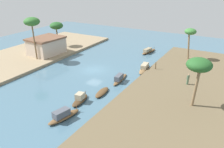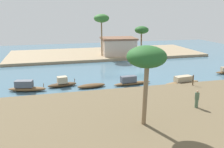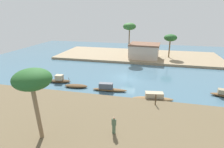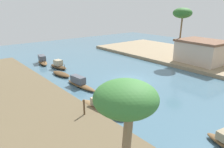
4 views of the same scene
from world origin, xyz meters
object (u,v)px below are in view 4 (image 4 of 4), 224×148
sampan_open_hull (58,65)px  riverside_building (202,51)px  sampan_downstream_large (80,83)px  sampan_near_left_bank (102,107)px  mooring_post (84,107)px  palm_tree_right_short (182,14)px  sampan_foreground (42,60)px  sampan_upstream_small (61,74)px  palm_tree_left_far (126,105)px

sampan_open_hull → riverside_building: 21.95m
sampan_downstream_large → sampan_open_hull: bearing=165.3°
sampan_near_left_bank → mooring_post: size_ratio=4.18×
palm_tree_right_short → sampan_open_hull: bearing=-117.2°
sampan_near_left_bank → mooring_post: mooring_post is taller
palm_tree_right_short → riverside_building: (3.59, 0.67, -5.47)m
sampan_foreground → riverside_building: size_ratio=0.63×
sampan_near_left_bank → mooring_post: bearing=-90.0°
sampan_upstream_small → sampan_foreground: bearing=169.4°
sampan_near_left_bank → sampan_foreground: size_ratio=1.18×
sampan_upstream_small → sampan_near_left_bank: (11.53, -1.80, 0.20)m
sampan_upstream_small → mooring_post: 12.42m
palm_tree_right_short → sampan_upstream_small: bearing=-106.2°
mooring_post → palm_tree_right_short: (-6.37, 22.37, 6.57)m
sampan_foreground → mooring_post: (19.52, -4.34, 0.64)m
sampan_upstream_small → sampan_downstream_large: bearing=-8.5°
sampan_open_hull → palm_tree_right_short: size_ratio=0.46×
sampan_upstream_small → riverside_building: size_ratio=0.50×
palm_tree_right_short → palm_tree_left_far: bearing=-60.1°
sampan_open_hull → mooring_post: (15.27, -5.07, 0.70)m
sampan_open_hull → sampan_upstream_small: sampan_open_hull is taller
sampan_foreground → palm_tree_left_far: 29.59m
sampan_open_hull → palm_tree_left_far: bearing=-27.7°
sampan_near_left_bank → sampan_foreground: bearing=165.5°
sampan_open_hull → riverside_building: riverside_building is taller
palm_tree_left_far → palm_tree_right_short: 29.93m
sampan_near_left_bank → palm_tree_left_far: palm_tree_left_far is taller
sampan_foreground → sampan_near_left_bank: bearing=5.2°
sampan_downstream_large → sampan_upstream_small: (-5.08, 0.18, -0.22)m
sampan_open_hull → sampan_near_left_bank: (15.01, -3.09, -0.01)m
sampan_downstream_large → palm_tree_right_short: (0.33, 18.77, 7.26)m
sampan_near_left_bank → palm_tree_left_far: size_ratio=0.89×
palm_tree_left_far → sampan_near_left_bank: bearing=148.0°
riverside_building → palm_tree_left_far: bearing=-63.1°
sampan_open_hull → mooring_post: size_ratio=2.91×
mooring_post → sampan_foreground: bearing=167.5°
sampan_near_left_bank → palm_tree_right_short: 22.50m
sampan_open_hull → palm_tree_right_short: (8.89, 17.30, 7.27)m
palm_tree_left_far → riverside_building: (-11.31, 26.54, -3.44)m
sampan_upstream_small → mooring_post: size_ratio=2.84×
sampan_upstream_small → palm_tree_right_short: bearing=67.3°
sampan_foreground → sampan_downstream_large: bearing=8.9°
palm_tree_right_short → riverside_building: palm_tree_right_short is taller
mooring_post → palm_tree_right_short: palm_tree_right_short is taller
sampan_downstream_large → palm_tree_left_far: (15.24, -7.11, 5.22)m
palm_tree_left_far → mooring_post: bearing=157.6°
sampan_downstream_large → sampan_foreground: (-12.82, 0.74, 0.05)m
sampan_near_left_bank → palm_tree_right_short: size_ratio=0.66×
sampan_upstream_small → palm_tree_right_short: 20.76m
sampan_foreground → palm_tree_left_far: size_ratio=0.75×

